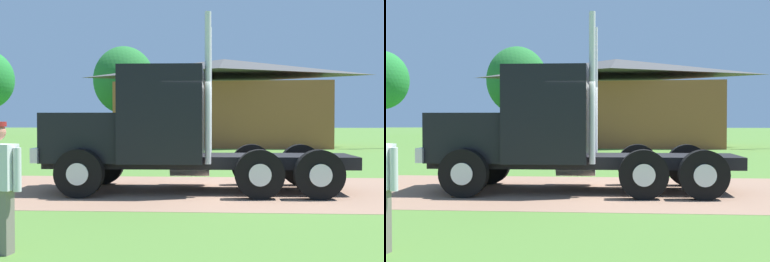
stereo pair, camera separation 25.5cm
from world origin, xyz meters
The scene contains 5 objects.
ground_plane centered at (0.00, 0.00, 0.00)m, with size 200.00×200.00×0.00m, color #4D7730.
dirt_track centered at (0.00, 0.00, 0.00)m, with size 120.00×5.67×0.01m, color #8F6C56.
truck_foreground_white centered at (-1.43, -0.05, 1.36)m, with size 7.23×2.78×4.01m.
shed_building centered at (0.14, 20.99, 2.72)m, with size 13.98×8.06×5.65m.
tree_mid centered at (-7.90, 28.44, 4.90)m, with size 4.94×4.94×7.63m.
Camera 1 is at (0.05, -11.84, 1.67)m, focal length 47.02 mm.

